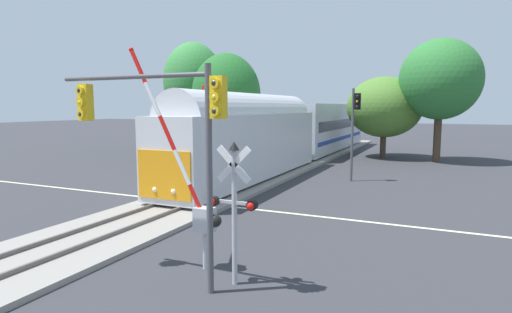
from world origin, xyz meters
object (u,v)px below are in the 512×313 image
(crossing_signal_mast, at_px, (234,199))
(traffic_signal_far_side, at_px, (355,120))
(oak_far_right, at_px, (440,80))
(pine_left_background, at_px, (193,82))
(crossing_gate_near, at_px, (196,198))
(elm_centre_background, at_px, (384,107))
(oak_behind_train, at_px, (226,95))
(traffic_signal_near_right, at_px, (162,121))
(commuter_train, at_px, (296,130))
(crossing_gate_far, at_px, (188,147))

(crossing_signal_mast, xyz_separation_m, traffic_signal_far_side, (-0.25, 16.68, 1.56))
(oak_far_right, height_order, pine_left_background, pine_left_background)
(crossing_gate_near, distance_m, elm_centre_background, 29.67)
(oak_behind_train, bearing_deg, oak_far_right, 9.83)
(traffic_signal_near_right, relative_size, oak_far_right, 0.55)
(commuter_train, xyz_separation_m, oak_far_right, (10.51, 5.86, 4.10))
(commuter_train, xyz_separation_m, crossing_signal_mast, (6.22, -23.09, -0.49))
(oak_behind_train, distance_m, elm_centre_background, 14.60)
(crossing_signal_mast, bearing_deg, elm_centre_background, 90.49)
(commuter_train, relative_size, elm_centre_background, 5.21)
(crossing_gate_near, height_order, oak_far_right, oak_far_right)
(oak_behind_train, bearing_deg, crossing_gate_near, -63.39)
(elm_centre_background, distance_m, oak_far_right, 5.22)
(traffic_signal_near_right, height_order, elm_centre_background, elm_centre_background)
(crossing_signal_mast, bearing_deg, crossing_gate_near, 158.07)
(commuter_train, height_order, traffic_signal_near_right, traffic_signal_near_right)
(commuter_train, relative_size, pine_left_background, 3.34)
(oak_behind_train, xyz_separation_m, oak_far_right, (18.43, 3.19, 1.13))
(traffic_signal_far_side, bearing_deg, oak_far_right, 69.70)
(crossing_signal_mast, relative_size, oak_far_right, 0.37)
(crossing_signal_mast, distance_m, elm_centre_background, 30.24)
(traffic_signal_near_right, relative_size, pine_left_background, 0.49)
(crossing_gate_near, xyz_separation_m, oak_far_right, (5.83, 28.34, 4.84))
(crossing_gate_far, distance_m, elm_centre_background, 19.18)
(commuter_train, xyz_separation_m, traffic_signal_far_side, (5.97, -6.41, 1.07))
(crossing_gate_near, distance_m, pine_left_background, 34.43)
(traffic_signal_near_right, distance_m, elm_centre_background, 30.88)
(elm_centre_background, relative_size, pine_left_background, 0.64)
(crossing_gate_far, relative_size, pine_left_background, 0.53)
(traffic_signal_near_right, xyz_separation_m, elm_centre_background, (1.39, 30.85, 0.34))
(crossing_signal_mast, height_order, crossing_gate_far, crossing_gate_far)
(oak_far_right, bearing_deg, crossing_gate_far, -136.78)
(commuter_train, bearing_deg, oak_far_right, 29.15)
(crossing_signal_mast, height_order, elm_centre_background, elm_centre_background)
(traffic_signal_far_side, height_order, pine_left_background, pine_left_background)
(traffic_signal_near_right, distance_m, oak_behind_train, 29.30)
(crossing_gate_near, height_order, pine_left_background, pine_left_background)
(oak_far_right, bearing_deg, traffic_signal_near_right, -101.32)
(commuter_train, bearing_deg, oak_behind_train, 161.34)
(oak_far_right, distance_m, pine_left_background, 24.28)
(elm_centre_background, relative_size, oak_far_right, 0.72)
(crossing_gate_far, bearing_deg, oak_far_right, 43.22)
(commuter_train, relative_size, crossing_signal_mast, 10.19)
(crossing_signal_mast, xyz_separation_m, pine_left_background, (-19.98, 29.20, 5.04))
(commuter_train, height_order, crossing_signal_mast, commuter_train)
(crossing_signal_mast, xyz_separation_m, traffic_signal_near_right, (-1.65, -0.70, 1.98))
(traffic_signal_far_side, relative_size, oak_behind_train, 0.60)
(oak_far_right, relative_size, pine_left_background, 0.89)
(crossing_gate_near, bearing_deg, crossing_gate_far, 124.42)
(oak_behind_train, relative_size, elm_centre_background, 1.31)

